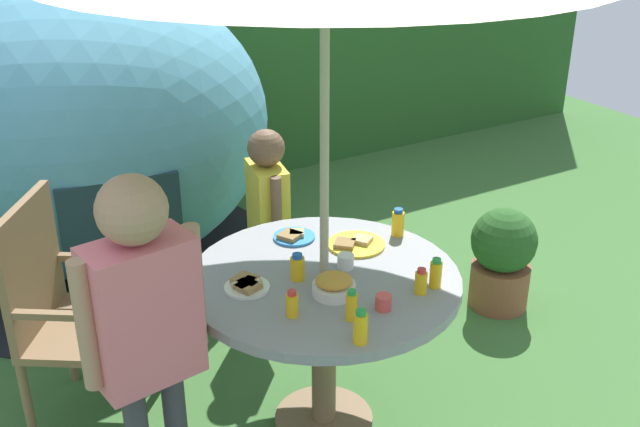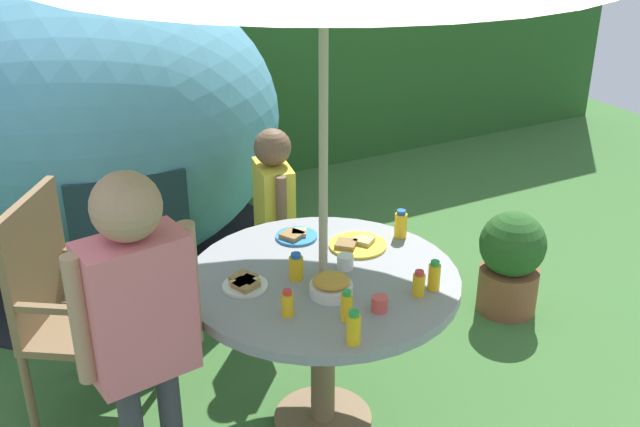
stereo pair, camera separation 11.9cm
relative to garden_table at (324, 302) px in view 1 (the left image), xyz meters
name	(u,v)px [view 1 (the left image)]	position (x,y,z in m)	size (l,w,h in m)	color
ground_plane	(324,423)	(0.00, 0.00, -0.64)	(10.00, 10.00, 0.02)	#3D6B33
hedge_backdrop	(101,50)	(0.00, 3.14, 0.44)	(9.00, 0.70, 2.15)	#285623
garden_table	(324,302)	(0.00, 0.00, 0.00)	(1.13, 1.13, 0.76)	brown
wooden_chair	(65,304)	(-0.92, 0.62, -0.05)	(0.69, 0.70, 1.04)	brown
dome_tent	(87,128)	(-0.41, 2.04, 0.25)	(2.42, 2.42, 1.77)	teal
potted_plant	(502,257)	(1.37, 0.35, -0.32)	(0.36, 0.36, 0.59)	brown
child_in_yellow_shirt	(268,204)	(0.17, 0.85, 0.08)	(0.21, 0.38, 1.11)	navy
child_in_pink_shirt	(144,312)	(-0.79, -0.11, 0.26)	(0.47, 0.25, 1.40)	#3F3F47
snack_bowl	(334,286)	(-0.04, -0.15, 0.17)	(0.17, 0.17, 0.08)	white
plate_front_edge	(247,285)	(-0.32, 0.06, 0.14)	(0.18, 0.18, 0.03)	white
plate_far_left	(294,236)	(0.05, 0.36, 0.14)	(0.19, 0.19, 0.03)	#338CD8
plate_back_edge	(355,244)	(0.25, 0.15, 0.14)	(0.26, 0.26, 0.03)	yellow
juice_bottle_near_left	(297,267)	(-0.11, 0.03, 0.18)	(0.06, 0.06, 0.11)	yellow
juice_bottle_near_right	(436,274)	(0.33, -0.30, 0.19)	(0.05, 0.05, 0.13)	yellow
juice_bottle_far_right	(421,282)	(0.25, -0.31, 0.18)	(0.05, 0.05, 0.11)	yellow
juice_bottle_center_front	(292,304)	(-0.26, -0.20, 0.18)	(0.05, 0.05, 0.11)	yellow
juice_bottle_center_back	(398,223)	(0.47, 0.15, 0.19)	(0.06, 0.06, 0.13)	yellow
juice_bottle_mid_left	(352,306)	(-0.08, -0.33, 0.19)	(0.04, 0.04, 0.12)	yellow
juice_bottle_mid_right	(361,327)	(-0.14, -0.48, 0.19)	(0.05, 0.05, 0.13)	yellow
cup_near	(383,302)	(0.06, -0.34, 0.16)	(0.06, 0.06, 0.06)	#E04C47
cup_far	(346,261)	(0.11, 0.01, 0.16)	(0.07, 0.07, 0.06)	white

